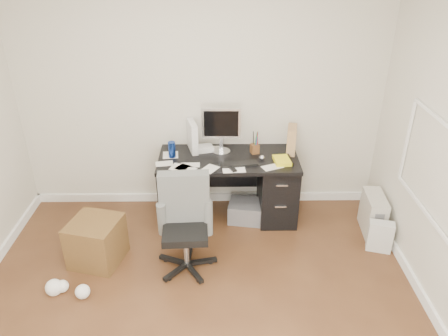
# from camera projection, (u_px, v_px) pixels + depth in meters

# --- Properties ---
(ground) EXTENTS (4.00, 4.00, 0.00)m
(ground) POSITION_uv_depth(u_px,v_px,m) (196.00, 329.00, 3.58)
(ground) COLOR #452816
(ground) RESTS_ON ground
(room_shell) EXTENTS (4.02, 4.02, 2.71)m
(room_shell) POSITION_uv_depth(u_px,v_px,m) (193.00, 145.00, 2.83)
(room_shell) COLOR beige
(room_shell) RESTS_ON ground
(desk) EXTENTS (1.50, 0.70, 0.75)m
(desk) POSITION_uv_depth(u_px,v_px,m) (228.00, 186.00, 4.85)
(desk) COLOR black
(desk) RESTS_ON ground
(loose_papers) EXTENTS (1.10, 0.60, 0.00)m
(loose_papers) POSITION_uv_depth(u_px,v_px,m) (210.00, 160.00, 4.64)
(loose_papers) COLOR white
(loose_papers) RESTS_ON desk
(lcd_monitor) EXTENTS (0.42, 0.24, 0.52)m
(lcd_monitor) POSITION_uv_depth(u_px,v_px,m) (221.00, 130.00, 4.68)
(lcd_monitor) COLOR silver
(lcd_monitor) RESTS_ON desk
(keyboard) EXTENTS (0.40, 0.19, 0.02)m
(keyboard) POSITION_uv_depth(u_px,v_px,m) (239.00, 163.00, 4.54)
(keyboard) COLOR black
(keyboard) RESTS_ON desk
(computer_mouse) EXTENTS (0.06, 0.06, 0.06)m
(computer_mouse) POSITION_uv_depth(u_px,v_px,m) (262.00, 158.00, 4.62)
(computer_mouse) COLOR silver
(computer_mouse) RESTS_ON desk
(travel_mug) EXTENTS (0.09, 0.09, 0.18)m
(travel_mug) POSITION_uv_depth(u_px,v_px,m) (172.00, 150.00, 4.66)
(travel_mug) COLOR #163698
(travel_mug) RESTS_ON desk
(white_binder) EXTENTS (0.20, 0.32, 0.34)m
(white_binder) POSITION_uv_depth(u_px,v_px,m) (192.00, 136.00, 4.77)
(white_binder) COLOR silver
(white_binder) RESTS_ON desk
(magazine_file) EXTENTS (0.17, 0.27, 0.30)m
(magazine_file) POSITION_uv_depth(u_px,v_px,m) (292.00, 140.00, 4.74)
(magazine_file) COLOR tan
(magazine_file) RESTS_ON desk
(pen_cup) EXTENTS (0.13, 0.13, 0.25)m
(pen_cup) POSITION_uv_depth(u_px,v_px,m) (255.00, 143.00, 4.73)
(pen_cup) COLOR #552D18
(pen_cup) RESTS_ON desk
(yellow_book) EXTENTS (0.20, 0.24, 0.04)m
(yellow_book) POSITION_uv_depth(u_px,v_px,m) (283.00, 160.00, 4.59)
(yellow_book) COLOR yellow
(yellow_book) RESTS_ON desk
(paper_remote) EXTENTS (0.24, 0.20, 0.02)m
(paper_remote) POSITION_uv_depth(u_px,v_px,m) (234.00, 168.00, 4.45)
(paper_remote) COLOR white
(paper_remote) RESTS_ON desk
(office_chair) EXTENTS (0.57, 0.57, 0.96)m
(office_chair) POSITION_uv_depth(u_px,v_px,m) (185.00, 227.00, 4.03)
(office_chair) COLOR #595B59
(office_chair) RESTS_ON ground
(pc_tower) EXTENTS (0.23, 0.45, 0.43)m
(pc_tower) POSITION_uv_depth(u_px,v_px,m) (373.00, 214.00, 4.69)
(pc_tower) COLOR #ACA89B
(pc_tower) RESTS_ON ground
(shopping_bag) EXTENTS (0.28, 0.23, 0.33)m
(shopping_bag) POSITION_uv_depth(u_px,v_px,m) (380.00, 236.00, 4.42)
(shopping_bag) COLOR silver
(shopping_bag) RESTS_ON ground
(wicker_basket) EXTENTS (0.55, 0.55, 0.45)m
(wicker_basket) POSITION_uv_depth(u_px,v_px,m) (96.00, 241.00, 4.25)
(wicker_basket) COLOR #482B15
(wicker_basket) RESTS_ON ground
(desk_printer) EXTENTS (0.42, 0.37, 0.22)m
(desk_printer) POSITION_uv_depth(u_px,v_px,m) (246.00, 211.00, 4.92)
(desk_printer) COLOR slate
(desk_printer) RESTS_ON ground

